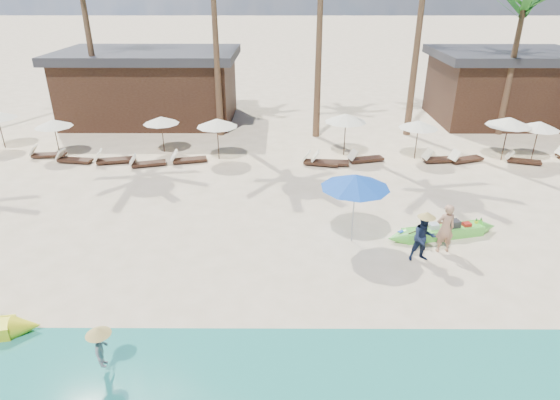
{
  "coord_description": "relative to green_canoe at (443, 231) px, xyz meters",
  "views": [
    {
      "loc": [
        0.2,
        -11.93,
        8.06
      ],
      "look_at": [
        0.14,
        2.0,
        1.54
      ],
      "focal_mm": 30.0,
      "sensor_mm": 36.0,
      "label": 1
    }
  ],
  "objects": [
    {
      "name": "lounger_4_left",
      "position": [
        -13.84,
        7.19,
        0.02
      ],
      "size": [
        1.99,
        0.99,
        0.65
      ],
      "rotation": [
        0.0,
        0.0,
        0.22
      ],
      "color": "#372216",
      "rests_on": "ground"
    },
    {
      "name": "lounger_3_right",
      "position": [
        -15.85,
        7.26,
        -0.0
      ],
      "size": [
        1.79,
        0.76,
        0.59
      ],
      "rotation": [
        0.0,
        0.0,
        -0.13
      ],
      "color": "#372216",
      "rests_on": "ground"
    },
    {
      "name": "lounger_3_left",
      "position": [
        -17.48,
        8.01,
        -0.0
      ],
      "size": [
        1.74,
        0.7,
        0.57
      ],
      "rotation": [
        0.0,
        0.0,
        0.11
      ],
      "color": "#372216",
      "rests_on": "ground"
    },
    {
      "name": "tourist",
      "position": [
        -0.32,
        -0.97,
        0.65
      ],
      "size": [
        0.66,
        0.47,
        1.7
      ],
      "primitive_type": "imported",
      "rotation": [
        0.0,
        0.0,
        3.26
      ],
      "color": "tan",
      "rests_on": "ground"
    },
    {
      "name": "lounger_7_left",
      "position": [
        -1.56,
        7.42,
        0.0
      ],
      "size": [
        1.85,
        0.99,
        0.6
      ],
      "rotation": [
        0.0,
        0.0,
        0.26
      ],
      "color": "#372216",
      "rests_on": "ground"
    },
    {
      "name": "ground",
      "position": [
        -5.79,
        -2.32,
        -0.2
      ],
      "size": [
        240.0,
        240.0,
        0.0
      ],
      "primitive_type": "plane",
      "color": "beige",
      "rests_on": "ground"
    },
    {
      "name": "lounger_7_right",
      "position": [
        2.13,
        7.4,
        0.01
      ],
      "size": [
        1.9,
        0.78,
        0.63
      ],
      "rotation": [
        0.0,
        0.0,
        0.12
      ],
      "color": "#372216",
      "rests_on": "ground"
    },
    {
      "name": "lounger_4_right",
      "position": [
        -12.12,
        6.77,
        -0.01
      ],
      "size": [
        1.76,
        0.97,
        0.57
      ],
      "rotation": [
        0.0,
        0.0,
        0.28
      ],
      "color": "#372216",
      "rests_on": "ground"
    },
    {
      "name": "lounger_9_left",
      "position": [
        6.11,
        7.28,
        -0.01
      ],
      "size": [
        1.69,
        0.98,
        0.55
      ],
      "rotation": [
        0.0,
        0.0,
        -0.32
      ],
      "color": "#372216",
      "rests_on": "ground"
    },
    {
      "name": "palm_6",
      "position": [
        7.05,
        12.2,
        6.85
      ],
      "size": [
        2.08,
        2.08,
        8.51
      ],
      "color": "brown",
      "rests_on": "ground"
    },
    {
      "name": "resort_parasol_3",
      "position": [
        -16.94,
        8.28,
        1.5
      ],
      "size": [
        1.83,
        1.83,
        1.89
      ],
      "color": "#372216",
      "rests_on": "ground"
    },
    {
      "name": "resort_parasol_6",
      "position": [
        -2.42,
        8.47,
        1.75
      ],
      "size": [
        2.09,
        2.09,
        2.16
      ],
      "color": "#372216",
      "rests_on": "ground"
    },
    {
      "name": "lounger_6_left",
      "position": [
        -3.36,
        6.97,
        0.01
      ],
      "size": [
        1.86,
        0.72,
        0.62
      ],
      "rotation": [
        0.0,
        0.0,
        -0.09
      ],
      "color": "#372216",
      "rests_on": "ground"
    },
    {
      "name": "vendor_yellow",
      "position": [
        -9.6,
        -6.26,
        0.46
      ],
      "size": [
        0.41,
        0.64,
        0.95
      ],
      "primitive_type": "imported",
      "rotation": [
        0.0,
        0.0,
        1.67
      ],
      "color": "gray",
      "rests_on": "ground"
    },
    {
      "name": "resort_parasol_9",
      "position": [
        6.85,
        7.77,
        1.58
      ],
      "size": [
        1.91,
        1.91,
        1.97
      ],
      "color": "#372216",
      "rests_on": "ground"
    },
    {
      "name": "lounger_6_right",
      "position": [
        -3.82,
        6.95,
        0.0
      ],
      "size": [
        1.83,
        0.93,
        0.6
      ],
      "rotation": [
        0.0,
        0.0,
        -0.23
      ],
      "color": "#372216",
      "rests_on": "ground"
    },
    {
      "name": "green_canoe",
      "position": [
        0.0,
        0.0,
        0.0
      ],
      "size": [
        4.54,
        1.34,
        0.58
      ],
      "rotation": [
        0.0,
        0.0,
        0.23
      ],
      "color": "#56CF3F",
      "rests_on": "ground"
    },
    {
      "name": "pavilion_west",
      "position": [
        -13.79,
        15.18,
        1.99
      ],
      "size": [
        10.8,
        6.6,
        4.3
      ],
      "color": "#372216",
      "rests_on": "ground"
    },
    {
      "name": "lounger_8_left",
      "position": [
        3.36,
        7.41,
        0.0
      ],
      "size": [
        1.85,
        1.11,
        0.6
      ],
      "rotation": [
        0.0,
        0.0,
        0.34
      ],
      "color": "#372216",
      "rests_on": "ground"
    },
    {
      "name": "resort_parasol_5",
      "position": [
        -8.75,
        7.84,
        1.66
      ],
      "size": [
        2.0,
        2.0,
        2.06
      ],
      "color": "#372216",
      "rests_on": "ground"
    },
    {
      "name": "resort_parasol_7",
      "position": [
        1.07,
        7.93,
        1.57
      ],
      "size": [
        1.91,
        1.91,
        1.96
      ],
      "color": "#372216",
      "rests_on": "ground"
    },
    {
      "name": "resort_parasol_4",
      "position": [
        -11.74,
        8.92,
        1.49
      ],
      "size": [
        1.82,
        1.82,
        1.87
      ],
      "color": "#372216",
      "rests_on": "ground"
    },
    {
      "name": "vendor_green",
      "position": [
        -1.16,
        -1.51,
        0.6
      ],
      "size": [
        0.83,
        0.68,
        1.59
      ],
      "primitive_type": "imported",
      "rotation": [
        0.0,
        0.0,
        0.11
      ],
      "color": "#16213D",
      "rests_on": "ground"
    },
    {
      "name": "resort_parasol_8",
      "position": [
        5.33,
        7.73,
        1.77
      ],
      "size": [
        2.12,
        2.12,
        2.19
      ],
      "color": "#372216",
      "rests_on": "ground"
    },
    {
      "name": "blue_umbrella",
      "position": [
        -3.21,
        -0.31,
        2.02
      ],
      "size": [
        2.27,
        2.27,
        2.45
      ],
      "color": "#99999E",
      "rests_on": "ground"
    },
    {
      "name": "pavilion_east",
      "position": [
        8.21,
        15.18,
        2.0
      ],
      "size": [
        8.8,
        6.6,
        4.3
      ],
      "color": "#372216",
      "rests_on": "ground"
    },
    {
      "name": "lounger_5_left",
      "position": [
        -10.25,
        7.29,
        -0.0
      ],
      "size": [
        1.8,
        0.94,
        0.59
      ],
      "rotation": [
        0.0,
        0.0,
        0.25
      ],
      "color": "#372216",
      "rests_on": "ground"
    }
  ]
}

